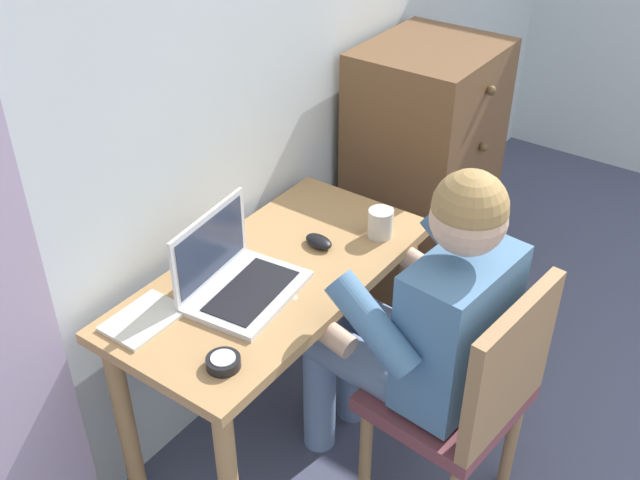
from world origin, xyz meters
name	(u,v)px	position (x,y,z in m)	size (l,w,h in m)	color
wall_back	(292,33)	(0.00, 2.20, 1.25)	(4.80, 0.05, 2.50)	silver
desk	(275,306)	(-0.54, 1.87, 0.60)	(1.06, 0.53, 0.73)	tan
dresser	(422,181)	(0.47, 1.91, 0.56)	(0.54, 0.49, 1.13)	brown
chair	(468,394)	(-0.43, 1.25, 0.49)	(0.46, 0.44, 0.88)	brown
person_seated	(420,319)	(-0.42, 1.43, 0.67)	(0.57, 0.61, 1.19)	#6B84AD
laptop	(235,277)	(-0.68, 1.90, 0.78)	(0.37, 0.29, 0.24)	silver
computer_mouse	(319,241)	(-0.35, 1.84, 0.75)	(0.06, 0.10, 0.03)	black
desk_clock	(223,362)	(-0.94, 1.72, 0.75)	(0.09, 0.09, 0.03)	black
notebook_pad	(144,319)	(-0.93, 2.02, 0.74)	(0.21, 0.15, 0.01)	silver
coffee_mug	(381,223)	(-0.19, 1.71, 0.78)	(0.12, 0.08, 0.09)	silver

